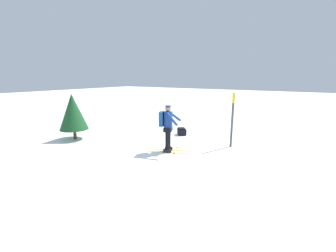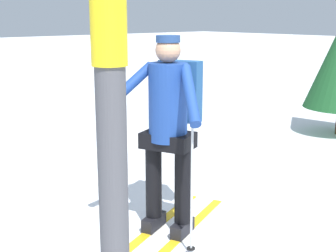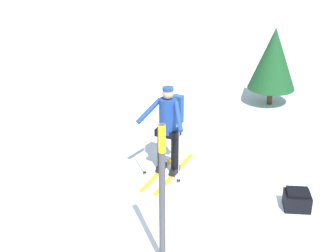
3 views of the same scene
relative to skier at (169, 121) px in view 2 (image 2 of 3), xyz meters
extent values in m
cube|color=gold|center=(0.15, 0.03, -1.04)|extent=(0.76, 1.70, 0.01)
cube|color=black|center=(0.15, 0.03, -0.98)|extent=(0.22, 0.32, 0.12)
cylinder|color=black|center=(0.15, 0.03, -0.54)|extent=(0.15, 0.15, 0.75)
cube|color=gold|center=(-0.13, -0.08, -1.04)|extent=(0.76, 1.70, 0.01)
cube|color=black|center=(-0.13, -0.08, -0.98)|extent=(0.22, 0.32, 0.12)
cylinder|color=black|center=(-0.13, -0.08, -0.54)|extent=(0.15, 0.15, 0.75)
cube|color=black|center=(0.01, -0.02, -0.17)|extent=(0.52, 0.44, 0.14)
cylinder|color=navy|center=(0.01, -0.02, 0.18)|extent=(0.34, 0.34, 0.68)
sphere|color=tan|center=(0.01, -0.02, 0.63)|extent=(0.22, 0.22, 0.22)
cylinder|color=navy|center=(0.01, -0.02, 0.72)|extent=(0.21, 0.21, 0.06)
cube|color=navy|center=(-0.08, 0.20, 0.24)|extent=(0.41, 0.28, 0.56)
cylinder|color=#B2B7BC|center=(0.46, -0.16, -0.42)|extent=(0.02, 0.02, 1.26)
cylinder|color=black|center=(0.46, -0.16, -0.99)|extent=(0.07, 0.07, 0.01)
cylinder|color=navy|center=(0.37, -0.10, 0.30)|extent=(0.51, 0.38, 0.45)
cylinder|color=#B2B7BC|center=(-0.22, -0.44, -0.42)|extent=(0.02, 0.02, 1.26)
cylinder|color=black|center=(-0.22, -0.44, -0.99)|extent=(0.07, 0.07, 0.01)
cylinder|color=navy|center=(-0.19, -0.33, 0.30)|extent=(0.21, 0.56, 0.45)
camera|label=1|loc=(-6.99, -4.55, 1.83)|focal=24.00mm
camera|label=2|loc=(3.04, -2.65, 0.91)|focal=50.00mm
camera|label=3|loc=(6.03, -5.59, 3.62)|focal=50.00mm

